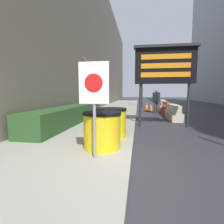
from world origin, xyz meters
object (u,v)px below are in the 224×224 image
Objects in this scene: jersey_barrier_cream at (174,113)px; pedestrian_worker at (156,99)px; jersey_barrier_red_striped at (167,109)px; traffic_cone_far at (147,107)px; barrel_drum_foreground at (102,130)px; jersey_barrier_white at (162,106)px; barrel_drum_middle at (111,123)px; traffic_light_near_curb at (142,78)px; message_board at (165,66)px; warning_sign at (94,92)px; traffic_cone_near at (151,107)px; traffic_cone_mid at (156,107)px.

pedestrian_worker reaches higher than jersey_barrier_cream.
traffic_cone_far is at bearing 120.36° from jersey_barrier_red_striped.
jersey_barrier_white is at bearing 75.47° from barrel_drum_foreground.
barrel_drum_foreground is at bearing -92.65° from barrel_drum_middle.
jersey_barrier_white is 1.82m from pedestrian_worker.
barrel_drum_middle is 7.68m from pedestrian_worker.
barrel_drum_middle is at bearing -119.71° from jersey_barrier_cream.
pedestrian_worker is (-0.60, -1.61, 0.59)m from jersey_barrier_white.
traffic_cone_far is at bearing 105.17° from jersey_barrier_cream.
pedestrian_worker reaches higher than jersey_barrier_white.
traffic_light_near_curb reaches higher than barrel_drum_middle.
barrel_drum_foreground is at bearing -98.27° from traffic_cone_far.
barrel_drum_foreground is 0.52× the size of pedestrian_worker.
message_board is at bearing -100.36° from jersey_barrier_red_striped.
jersey_barrier_white is (2.55, 9.03, -0.16)m from barrel_drum_middle.
jersey_barrier_cream is 1.14× the size of pedestrian_worker.
jersey_barrier_white is at bearing 76.19° from warning_sign.
traffic_light_near_curb is (-1.45, 6.15, 2.48)m from jersey_barrier_red_striped.
barrel_drum_middle is 9.38m from jersey_barrier_white.
barrel_drum_middle is 0.44× the size of jersey_barrier_red_striped.
jersey_barrier_red_striped reaches higher than traffic_cone_near.
warning_sign is 0.56× the size of message_board.
message_board is (1.83, 4.14, 1.05)m from warning_sign.
traffic_cone_near is at bearing -161.63° from jersey_barrier_white.
message_board is at bearing 62.71° from barrel_drum_foreground.
traffic_light_near_curb is (-1.45, 3.92, 2.45)m from jersey_barrier_white.
message_board is at bearing -93.46° from traffic_cone_mid.
message_board is at bearing -86.35° from traffic_light_near_curb.
traffic_cone_near is 0.34m from traffic_cone_far.
pedestrian_worker reaches higher than jersey_barrier_red_striped.
traffic_cone_near is at bearing 101.15° from jersey_barrier_cream.
traffic_cone_mid is at bearing -72.38° from traffic_light_near_curb.
jersey_barrier_white is at bearing -72.21° from pedestrian_worker.
jersey_barrier_cream is at bearing -90.00° from jersey_barrier_red_striped.
pedestrian_worker reaches higher than barrel_drum_foreground.
warning_sign is 9.28m from pedestrian_worker.
barrel_drum_foreground reaches higher than jersey_barrier_cream.
message_board is 0.83× the size of traffic_light_near_curb.
traffic_cone_near is at bearing -41.53° from pedestrian_worker.
barrel_drum_middle is 0.48× the size of warning_sign.
message_board is at bearing 126.10° from pedestrian_worker.
traffic_cone_near is 1.51m from pedestrian_worker.
pedestrian_worker is at bearing -96.54° from traffic_cone_mid.
traffic_light_near_curb is at bearing 107.62° from traffic_cone_mid.
traffic_light_near_curb is (1.10, 12.95, 2.30)m from barrel_drum_middle.
warning_sign is at bearing -97.88° from traffic_cone_far.
jersey_barrier_red_striped is 3.25× the size of traffic_cone_near.
message_board is at bearing -111.79° from jersey_barrier_cream.
traffic_cone_mid is at bearing 78.55° from warning_sign.
traffic_light_near_curb is at bearing 98.23° from traffic_cone_near.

